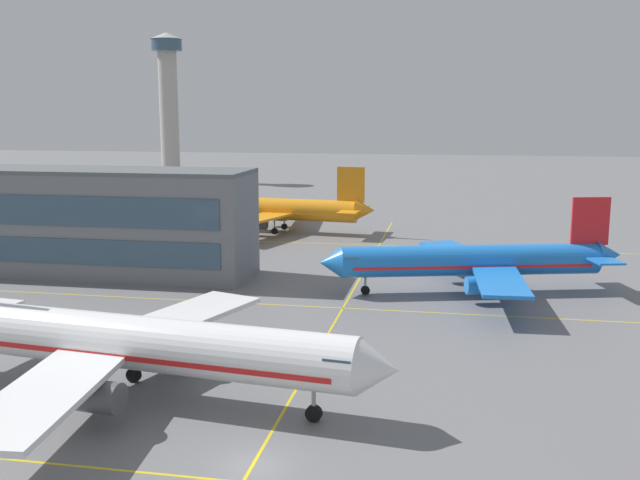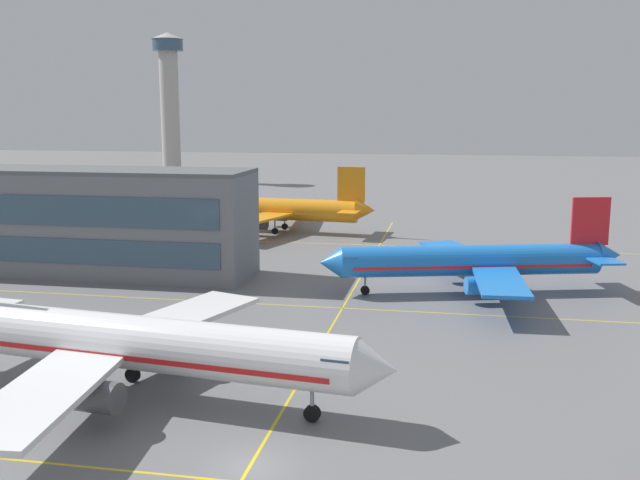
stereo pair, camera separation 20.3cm
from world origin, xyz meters
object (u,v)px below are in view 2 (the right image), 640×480
Objects in this scene: airliner_third_row at (272,209)px; airliner_second_row at (474,261)px; airliner_front_gate at (128,343)px; control_tower at (170,97)px.

airliner_second_row is at bearing -48.10° from airliner_third_row.
airliner_front_gate is 0.90× the size of control_tower.
airliner_front_gate is at bearing -83.56° from airliner_third_row.
airliner_third_row is (-31.77, 35.41, 0.19)m from airliner_second_row.
airliner_front_gate is 1.12× the size of airliner_second_row.
airliner_front_gate is 41.70m from airliner_second_row.
airliner_second_row is 47.57m from airliner_third_row.
control_tower is at bearing 122.03° from airliner_third_row.
airliner_third_row reaches higher than airliner_second_row.
airliner_third_row is at bearing -57.97° from control_tower.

